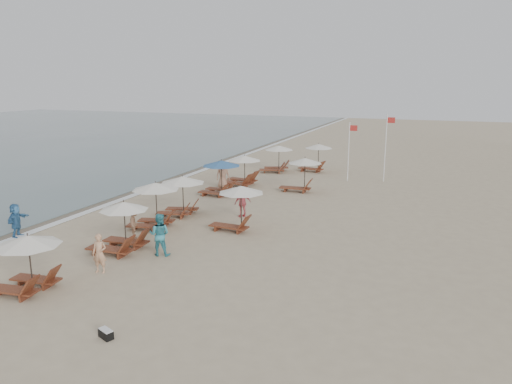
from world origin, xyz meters
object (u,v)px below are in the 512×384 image
at_px(inland_station_1, 300,172).
at_px(beachgoer_mid_a, 160,235).
at_px(inland_station_0, 236,203).
at_px(flag_pole_near, 349,149).
at_px(lounger_station_5, 241,171).
at_px(waterline_walker, 16,220).
at_px(beachgoer_far_b, 223,175).
at_px(lounger_station_2, 153,204).
at_px(lounger_station_4, 219,176).
at_px(lounger_station_6, 276,159).
at_px(lounger_station_3, 180,193).
at_px(beachgoer_far_a, 243,203).
at_px(beachgoer_near, 99,253).
at_px(beachgoer_mid_b, 134,223).
at_px(lounger_station_1, 120,229).
at_px(inland_station_2, 315,155).
at_px(duffel_bag, 106,334).
at_px(lounger_station_0, 26,262).

distance_m(inland_station_1, beachgoer_mid_a, 13.96).
bearing_deg(inland_station_0, inland_station_1, 87.10).
xyz_separation_m(inland_station_1, flag_pole_near, (2.28, 4.60, 1.04)).
xyz_separation_m(lounger_station_5, inland_station_0, (3.92, -9.88, 0.38)).
xyz_separation_m(inland_station_0, waterline_walker, (-9.20, -4.60, -0.58)).
bearing_deg(beachgoer_mid_a, waterline_walker, -10.91).
relative_size(beachgoer_far_b, flag_pole_near, 0.44).
height_order(lounger_station_2, lounger_station_4, lounger_station_2).
distance_m(beachgoer_far_b, waterline_walker, 13.91).
relative_size(lounger_station_6, inland_station_0, 0.99).
bearing_deg(beachgoer_far_b, beachgoer_mid_a, -116.59).
height_order(lounger_station_2, lounger_station_5, lounger_station_2).
bearing_deg(lounger_station_3, beachgoer_far_a, 15.58).
height_order(lounger_station_6, beachgoer_near, lounger_station_6).
bearing_deg(lounger_station_4, beachgoer_mid_b, -88.68).
height_order(beachgoer_mid_a, beachgoer_mid_b, beachgoer_mid_a).
bearing_deg(lounger_station_1, lounger_station_4, 93.39).
xyz_separation_m(lounger_station_3, waterline_walker, (-5.27, -6.07, -0.42)).
xyz_separation_m(beachgoer_mid_a, beachgoer_mid_b, (-2.27, 1.47, -0.15)).
height_order(lounger_station_1, lounger_station_4, lounger_station_4).
distance_m(inland_station_2, beachgoer_mid_a, 21.26).
xyz_separation_m(lounger_station_4, inland_station_1, (4.58, 2.81, 0.11)).
height_order(inland_station_1, beachgoer_mid_a, inland_station_1).
distance_m(beachgoer_mid_a, duffel_bag, 6.88).
bearing_deg(lounger_station_0, inland_station_2, 82.47).
bearing_deg(lounger_station_0, lounger_station_2, 90.60).
bearing_deg(beachgoer_mid_b, beachgoer_near, 166.38).
height_order(inland_station_1, beachgoer_far_b, inland_station_1).
relative_size(lounger_station_4, beachgoer_far_a, 1.66).
bearing_deg(beachgoer_near, beachgoer_mid_a, 53.26).
bearing_deg(beachgoer_far_a, lounger_station_2, -1.95).
bearing_deg(lounger_station_0, beachgoer_near, 63.17).
xyz_separation_m(beachgoer_far_b, flag_pole_near, (7.46, 5.51, 1.44)).
bearing_deg(duffel_bag, flag_pole_near, 85.11).
bearing_deg(lounger_station_5, inland_station_1, -5.23).
height_order(lounger_station_2, beachgoer_mid_b, lounger_station_2).
relative_size(beachgoer_far_a, beachgoer_far_b, 0.85).
bearing_deg(lounger_station_0, beachgoer_far_b, 92.59).
xyz_separation_m(inland_station_0, beachgoer_near, (-2.72, -6.79, -0.62)).
height_order(lounger_station_2, beachgoer_far_a, lounger_station_2).
xyz_separation_m(lounger_station_1, lounger_station_3, (-0.50, 6.00, 0.22)).
height_order(inland_station_1, beachgoer_near, inland_station_1).
xyz_separation_m(lounger_station_2, lounger_station_3, (0.06, 2.55, -0.02)).
bearing_deg(lounger_station_5, beachgoer_mid_b, -89.80).
xyz_separation_m(lounger_station_1, beachgoer_far_b, (-1.27, 13.09, -0.08)).
height_order(inland_station_0, beachgoer_near, inland_station_0).
bearing_deg(lounger_station_6, duffel_bag, -81.49).
bearing_deg(lounger_station_5, lounger_station_3, -90.05).
distance_m(lounger_station_3, beachgoer_mid_a, 6.25).
distance_m(inland_station_0, waterline_walker, 10.30).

